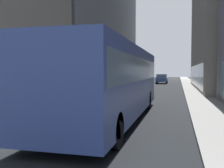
{
  "coord_description": "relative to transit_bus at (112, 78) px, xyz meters",
  "views": [
    {
      "loc": [
        3.96,
        -6.38,
        2.08
      ],
      "look_at": [
        0.48,
        7.24,
        1.4
      ],
      "focal_mm": 41.69,
      "sensor_mm": 36.0,
      "label": 1
    }
  ],
  "objects": [
    {
      "name": "pedestrian_with_handbag",
      "position": [
        -6.97,
        3.78,
        -0.76
      ],
      "size": [
        0.45,
        0.34,
        1.69
      ],
      "color": "#1E1E2D",
      "rests_on": "sidewalk_left"
    },
    {
      "name": "dalmatian_dog",
      "position": [
        -1.98,
        -4.05,
        -1.26
      ],
      "size": [
        0.22,
        0.96,
        0.72
      ],
      "color": "white",
      "rests_on": "ground"
    },
    {
      "name": "sidewalk_left",
      "position": [
        -6.9,
        30.51,
        -1.7
      ],
      "size": [
        2.4,
        110.0,
        0.15
      ],
      "primitive_type": "cube",
      "color": "#ADA89E",
      "rests_on": "ground"
    },
    {
      "name": "ground_plane",
      "position": [
        -1.2,
        30.51,
        -1.78
      ],
      "size": [
        120.0,
        120.0,
        0.0
      ],
      "primitive_type": "plane",
      "color": "black"
    },
    {
      "name": "car_red_coupe",
      "position": [
        -4.0,
        19.88,
        -0.95
      ],
      "size": [
        1.75,
        4.62,
        1.62
      ],
      "color": "red",
      "rests_on": "ground"
    },
    {
      "name": "car_white_van",
      "position": [
        -4.0,
        -0.89,
        -0.96
      ],
      "size": [
        1.8,
        4.09,
        1.62
      ],
      "color": "silver",
      "rests_on": "ground"
    },
    {
      "name": "car_black_suv",
      "position": [
        -4.0,
        10.94,
        -0.95
      ],
      "size": [
        1.93,
        4.68,
        1.62
      ],
      "color": "black",
      "rests_on": "ground"
    },
    {
      "name": "transit_bus",
      "position": [
        0.0,
        0.0,
        0.0
      ],
      "size": [
        2.78,
        11.53,
        3.05
      ],
      "color": "#33478C",
      "rests_on": "ground"
    },
    {
      "name": "sidewalk_right",
      "position": [
        4.5,
        30.51,
        -1.7
      ],
      "size": [
        2.4,
        110.0,
        0.15
      ],
      "primitive_type": "cube",
      "color": "gray",
      "rests_on": "ground"
    },
    {
      "name": "car_blue_hatchback",
      "position": [
        0.0,
        34.73,
        -0.95
      ],
      "size": [
        1.86,
        4.42,
        1.62
      ],
      "color": "#4C6BB7",
      "rests_on": "ground"
    }
  ]
}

